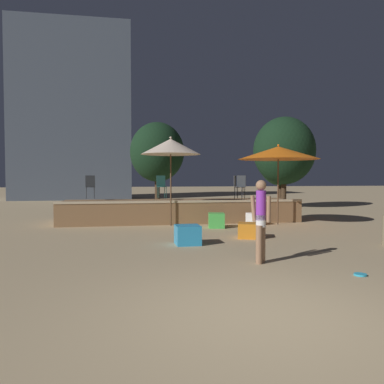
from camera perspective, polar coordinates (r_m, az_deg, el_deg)
name	(u,v)px	position (r m, az deg, el deg)	size (l,w,h in m)	color
ground_plane	(267,316)	(4.94, 11.31, -18.10)	(120.00, 120.00, 0.00)	tan
wooden_deck	(180,211)	(14.64, -1.87, -2.85)	(8.96, 2.54, 0.87)	olive
patio_umbrella_0	(278,153)	(13.84, 13.02, 5.82)	(2.91, 2.91, 2.89)	brown
patio_umbrella_1	(171,147)	(13.20, -3.27, 6.91)	(2.10, 2.10, 3.13)	brown
cube_seat_0	(255,219)	(13.54, 9.53, -4.07)	(0.57, 0.57, 0.44)	white
cube_seat_1	(188,235)	(9.57, -0.67, -6.55)	(0.63, 0.63, 0.49)	#2D9EDB
cube_seat_2	(249,230)	(10.70, 8.63, -5.82)	(0.75, 0.75, 0.42)	orange
cube_seat_3	(216,220)	(12.68, 3.73, -4.34)	(0.61, 0.61, 0.50)	#4CC651
person_1	(261,219)	(7.57, 10.45, -4.03)	(0.37, 0.35, 1.66)	#997051
bistro_chair_0	(241,185)	(14.60, 7.42, 1.12)	(0.48, 0.48, 0.90)	#2D3338
bistro_chair_1	(90,185)	(15.04, -15.25, 1.09)	(0.40, 0.40, 0.90)	#2D3338
bistro_chair_2	(161,184)	(15.12, -4.71, 1.17)	(0.40, 0.41, 0.90)	#1E4C47
bistro_chair_3	(237,184)	(15.79, 6.83, 1.21)	(0.46, 0.46, 0.90)	#47474C
frisbee_disc	(360,275)	(7.29, 24.27, -11.40)	(0.22, 0.22, 0.03)	#33B2D8
background_tree_0	(281,162)	(21.55, 13.36, 4.45)	(2.41, 2.41, 3.88)	#3D2B1C
background_tree_1	(284,151)	(21.25, 13.86, 6.11)	(3.36, 3.36, 5.00)	#3D2B1C
background_tree_2	(157,152)	(21.05, -5.33, 6.06)	(3.01, 3.01, 4.76)	#3D2B1C
distant_building	(74,114)	(30.98, -17.56, 11.31)	(8.76, 4.42, 13.21)	#4C5666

